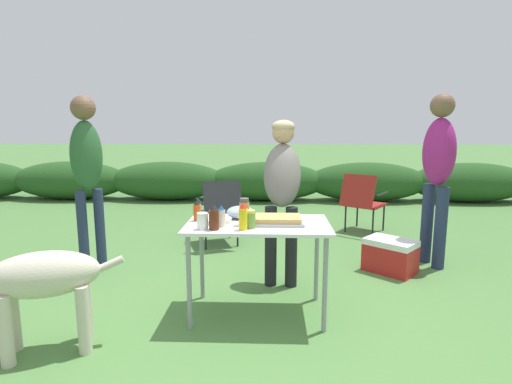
{
  "coord_description": "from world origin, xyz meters",
  "views": [
    {
      "loc": [
        0.1,
        -2.99,
        1.48
      ],
      "look_at": [
        -0.04,
        0.56,
        0.89
      ],
      "focal_mm": 28.0,
      "sensor_mm": 36.0,
      "label": 1
    }
  ],
  "objects_px": {
    "folding_table": "(258,233)",
    "standing_person_in_gray_fleece": "(282,182)",
    "plate_stack": "(217,220)",
    "dog": "(33,279)",
    "standing_person_in_navy_coat": "(438,164)",
    "camp_chair_near_hedge": "(220,209)",
    "cooler_box": "(390,256)",
    "relish_jar": "(250,219)",
    "paper_cup_stack": "(203,221)",
    "bbq_sauce_bottle": "(214,218)",
    "food_tray": "(278,220)",
    "mixing_bowl": "(240,212)",
    "standing_person_in_dark_puffer": "(87,164)",
    "mustard_bottle": "(243,217)",
    "mayo_bottle": "(221,217)",
    "hot_sauce_bottle": "(197,211)",
    "spice_jar": "(244,212)",
    "camp_chair_green_behind_table": "(362,200)"
  },
  "relations": [
    {
      "from": "food_tray",
      "to": "standing_person_in_gray_fleece",
      "type": "distance_m",
      "value": 0.71
    },
    {
      "from": "mayo_bottle",
      "to": "bbq_sauce_bottle",
      "type": "bearing_deg",
      "value": -117.29
    },
    {
      "from": "food_tray",
      "to": "plate_stack",
      "type": "relative_size",
      "value": 1.72
    },
    {
      "from": "paper_cup_stack",
      "to": "camp_chair_near_hedge",
      "type": "height_order",
      "value": "paper_cup_stack"
    },
    {
      "from": "bbq_sauce_bottle",
      "to": "standing_person_in_navy_coat",
      "type": "xyz_separation_m",
      "value": [
        2.14,
        1.41,
        0.26
      ]
    },
    {
      "from": "relish_jar",
      "to": "cooler_box",
      "type": "xyz_separation_m",
      "value": [
        1.37,
        1.13,
        -0.64
      ]
    },
    {
      "from": "mustard_bottle",
      "to": "food_tray",
      "type": "bearing_deg",
      "value": 39.0
    },
    {
      "from": "standing_person_in_dark_puffer",
      "to": "standing_person_in_navy_coat",
      "type": "bearing_deg",
      "value": -36.95
    },
    {
      "from": "mayo_bottle",
      "to": "hot_sauce_bottle",
      "type": "height_order",
      "value": "hot_sauce_bottle"
    },
    {
      "from": "food_tray",
      "to": "paper_cup_stack",
      "type": "distance_m",
      "value": 0.58
    },
    {
      "from": "plate_stack",
      "to": "dog",
      "type": "relative_size",
      "value": 0.22
    },
    {
      "from": "food_tray",
      "to": "camp_chair_near_hedge",
      "type": "height_order",
      "value": "camp_chair_near_hedge"
    },
    {
      "from": "hot_sauce_bottle",
      "to": "dog",
      "type": "bearing_deg",
      "value": -143.98
    },
    {
      "from": "relish_jar",
      "to": "mayo_bottle",
      "type": "bearing_deg",
      "value": 172.03
    },
    {
      "from": "paper_cup_stack",
      "to": "food_tray",
      "type": "bearing_deg",
      "value": 19.65
    },
    {
      "from": "food_tray",
      "to": "paper_cup_stack",
      "type": "bearing_deg",
      "value": -160.35
    },
    {
      "from": "mayo_bottle",
      "to": "mustard_bottle",
      "type": "relative_size",
      "value": 0.8
    },
    {
      "from": "spice_jar",
      "to": "relish_jar",
      "type": "bearing_deg",
      "value": -61.9
    },
    {
      "from": "camp_chair_near_hedge",
      "to": "relish_jar",
      "type": "bearing_deg",
      "value": -96.64
    },
    {
      "from": "relish_jar",
      "to": "bbq_sauce_bottle",
      "type": "relative_size",
      "value": 0.71
    },
    {
      "from": "folding_table",
      "to": "spice_jar",
      "type": "relative_size",
      "value": 5.36
    },
    {
      "from": "mustard_bottle",
      "to": "standing_person_in_navy_coat",
      "type": "xyz_separation_m",
      "value": [
        1.93,
        1.41,
        0.26
      ]
    },
    {
      "from": "hot_sauce_bottle",
      "to": "standing_person_in_navy_coat",
      "type": "distance_m",
      "value": 2.59
    },
    {
      "from": "standing_person_in_dark_puffer",
      "to": "dog",
      "type": "distance_m",
      "value": 1.63
    },
    {
      "from": "mayo_bottle",
      "to": "folding_table",
      "type": "bearing_deg",
      "value": 25.1
    },
    {
      "from": "folding_table",
      "to": "mixing_bowl",
      "type": "xyz_separation_m",
      "value": [
        -0.15,
        0.17,
        0.13
      ]
    },
    {
      "from": "bbq_sauce_bottle",
      "to": "camp_chair_near_hedge",
      "type": "bearing_deg",
      "value": 96.31
    },
    {
      "from": "plate_stack",
      "to": "dog",
      "type": "height_order",
      "value": "plate_stack"
    },
    {
      "from": "cooler_box",
      "to": "paper_cup_stack",
      "type": "bearing_deg",
      "value": 75.9
    },
    {
      "from": "folding_table",
      "to": "mustard_bottle",
      "type": "xyz_separation_m",
      "value": [
        -0.1,
        -0.21,
        0.17
      ]
    },
    {
      "from": "cooler_box",
      "to": "mixing_bowl",
      "type": "bearing_deg",
      "value": 70.35
    },
    {
      "from": "folding_table",
      "to": "hot_sauce_bottle",
      "type": "bearing_deg",
      "value": 172.95
    },
    {
      "from": "bbq_sauce_bottle",
      "to": "standing_person_in_navy_coat",
      "type": "bearing_deg",
      "value": 33.39
    },
    {
      "from": "camp_chair_near_hedge",
      "to": "cooler_box",
      "type": "bearing_deg",
      "value": -44.39
    },
    {
      "from": "mustard_bottle",
      "to": "standing_person_in_navy_coat",
      "type": "bearing_deg",
      "value": 36.13
    },
    {
      "from": "standing_person_in_navy_coat",
      "to": "dog",
      "type": "xyz_separation_m",
      "value": [
        -3.25,
        -1.82,
        -0.58
      ]
    },
    {
      "from": "food_tray",
      "to": "relish_jar",
      "type": "height_order",
      "value": "relish_jar"
    },
    {
      "from": "food_tray",
      "to": "hot_sauce_bottle",
      "type": "height_order",
      "value": "hot_sauce_bottle"
    },
    {
      "from": "standing_person_in_gray_fleece",
      "to": "camp_chair_green_behind_table",
      "type": "bearing_deg",
      "value": 61.31
    },
    {
      "from": "plate_stack",
      "to": "mustard_bottle",
      "type": "relative_size",
      "value": 1.12
    },
    {
      "from": "bbq_sauce_bottle",
      "to": "standing_person_in_dark_puffer",
      "type": "distance_m",
      "value": 1.8
    },
    {
      "from": "mustard_bottle",
      "to": "bbq_sauce_bottle",
      "type": "xyz_separation_m",
      "value": [
        -0.21,
        -0.0,
        -0.01
      ]
    },
    {
      "from": "folding_table",
      "to": "standing_person_in_gray_fleece",
      "type": "distance_m",
      "value": 0.77
    },
    {
      "from": "paper_cup_stack",
      "to": "dog",
      "type": "bearing_deg",
      "value": -157.46
    },
    {
      "from": "standing_person_in_gray_fleece",
      "to": "standing_person_in_navy_coat",
      "type": "distance_m",
      "value": 1.71
    },
    {
      "from": "spice_jar",
      "to": "standing_person_in_gray_fleece",
      "type": "height_order",
      "value": "standing_person_in_gray_fleece"
    },
    {
      "from": "hot_sauce_bottle",
      "to": "relish_jar",
      "type": "bearing_deg",
      "value": -26.45
    },
    {
      "from": "standing_person_in_gray_fleece",
      "to": "mixing_bowl",
      "type": "bearing_deg",
      "value": -120.4
    },
    {
      "from": "mustard_bottle",
      "to": "dog",
      "type": "height_order",
      "value": "mustard_bottle"
    },
    {
      "from": "paper_cup_stack",
      "to": "dog",
      "type": "relative_size",
      "value": 0.12
    }
  ]
}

